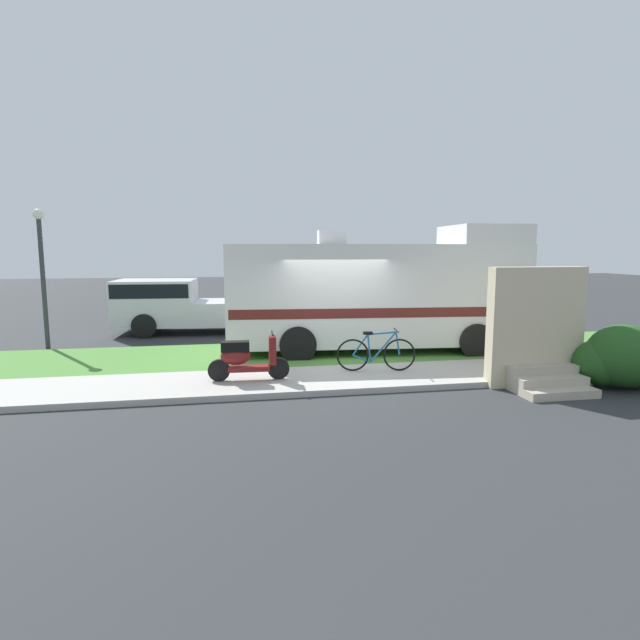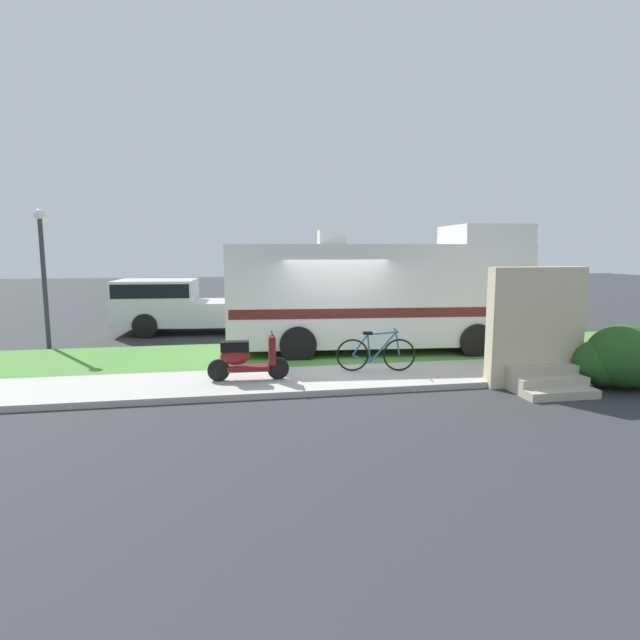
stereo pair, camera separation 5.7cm
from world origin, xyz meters
TOP-DOWN VIEW (x-y plane):
  - ground_plane at (0.00, 0.00)m, footprint 80.00×80.00m
  - sidewalk at (0.00, -1.20)m, footprint 24.00×2.00m
  - grass_strip at (0.00, 1.50)m, footprint 24.00×3.40m
  - motorhome_rv at (1.41, 1.71)m, footprint 7.85×3.00m
  - scooter at (-2.24, -1.17)m, footprint 1.64×0.50m
  - bicycle at (0.57, -0.89)m, footprint 1.71×0.52m
  - pickup_truck_near at (-3.91, 5.93)m, footprint 5.68×2.42m
  - porch_steps at (3.50, -2.29)m, footprint 2.00×1.26m
  - bush_by_porch at (5.08, -2.69)m, footprint 1.75×1.32m
  - bottle_green at (2.79, -1.58)m, footprint 0.07×0.07m
  - bottle_spare at (4.29, -1.50)m, footprint 0.08×0.08m
  - street_lamp_post at (-7.44, 3.60)m, footprint 0.28×0.28m

SIDE VIEW (x-z plane):
  - ground_plane at x=0.00m, z-range 0.00..0.00m
  - grass_strip at x=0.00m, z-range 0.00..0.08m
  - sidewalk at x=0.00m, z-range 0.00..0.12m
  - bottle_spare at x=4.29m, z-range 0.10..0.34m
  - bottle_green at x=2.79m, z-range 0.10..0.39m
  - bicycle at x=0.57m, z-range 0.06..0.96m
  - scooter at x=-2.24m, z-range 0.09..1.06m
  - bush_by_porch at x=5.08m, z-range -0.03..1.21m
  - pickup_truck_near at x=-3.91m, z-range 0.07..1.82m
  - porch_steps at x=3.50m, z-range -0.23..2.17m
  - motorhome_rv at x=1.41m, z-range -0.09..3.28m
  - street_lamp_post at x=-7.44m, z-range 0.44..4.24m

